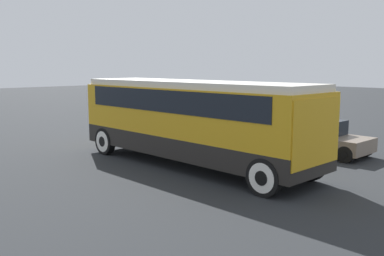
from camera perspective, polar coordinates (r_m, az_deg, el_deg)
name	(u,v)px	position (r m, az deg, el deg)	size (l,w,h in m)	color
ground_plane	(192,165)	(15.28, 0.00, -5.01)	(120.00, 120.00, 0.00)	#26282B
tour_bus	(194,115)	(14.90, 0.26, 1.71)	(9.70, 2.59, 3.00)	black
parked_car_near	(316,137)	(18.00, 16.21, -1.13)	(4.12, 1.89, 1.36)	#7A6B5B
parked_car_mid	(295,122)	(22.05, 13.53, 0.73)	(4.37, 1.96, 1.40)	#BCBCC1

